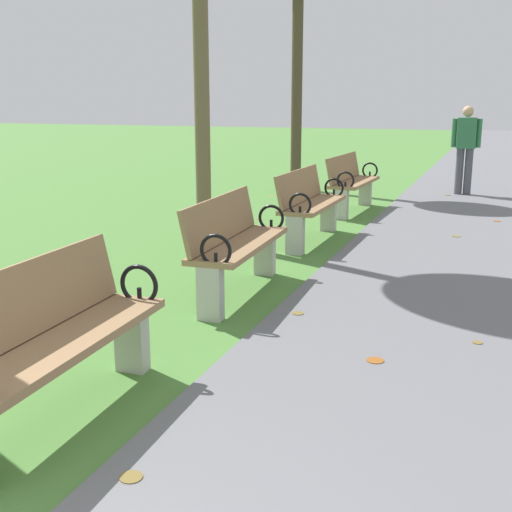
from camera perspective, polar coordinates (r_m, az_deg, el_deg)
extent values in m
cube|color=slate|center=(18.37, 19.59, 7.42)|extent=(2.65, 44.00, 0.02)
cube|color=#93704C|center=(3.68, -16.71, -7.21)|extent=(0.50, 1.62, 0.05)
cube|color=#93704C|center=(3.72, -19.36, -3.54)|extent=(0.19, 1.60, 0.40)
cube|color=#B7B5AD|center=(4.35, -10.91, -7.12)|extent=(0.20, 0.13, 0.45)
torus|color=black|center=(4.23, -10.29, -2.51)|extent=(0.27, 0.04, 0.27)
cylinder|color=black|center=(4.25, -10.24, -3.54)|extent=(0.03, 0.03, 0.12)
cube|color=#93704C|center=(5.85, -1.37, 1.05)|extent=(0.51, 1.62, 0.05)
cube|color=#93704C|center=(5.87, -3.13, 3.32)|extent=(0.19, 1.60, 0.40)
cube|color=#B7B5AD|center=(5.24, -4.05, -3.30)|extent=(0.21, 0.13, 0.45)
cube|color=#B7B5AD|center=(6.59, 0.78, 0.26)|extent=(0.21, 0.13, 0.45)
torus|color=black|center=(5.11, -3.58, 0.49)|extent=(0.27, 0.04, 0.27)
cylinder|color=black|center=(5.13, -3.56, -0.38)|extent=(0.03, 0.03, 0.12)
torus|color=black|center=(6.52, 1.35, 3.38)|extent=(0.27, 0.04, 0.27)
cylinder|color=black|center=(6.53, 1.35, 2.69)|extent=(0.03, 0.03, 0.12)
cube|color=#93704C|center=(8.12, 5.11, 4.55)|extent=(0.46, 1.60, 0.05)
cube|color=#93704C|center=(8.14, 3.85, 6.20)|extent=(0.14, 1.60, 0.40)
cube|color=#B7B5AD|center=(7.47, 3.47, 1.84)|extent=(0.20, 0.12, 0.45)
cube|color=#B7B5AD|center=(8.86, 6.42, 3.65)|extent=(0.20, 0.12, 0.45)
torus|color=black|center=(7.37, 3.91, 4.55)|extent=(0.27, 0.03, 0.27)
cylinder|color=black|center=(7.38, 3.90, 3.94)|extent=(0.03, 0.03, 0.12)
torus|color=black|center=(8.81, 6.90, 5.98)|extent=(0.27, 0.03, 0.27)
cylinder|color=black|center=(8.82, 6.88, 5.47)|extent=(0.03, 0.03, 0.12)
cube|color=#93704C|center=(10.42, 8.69, 6.46)|extent=(0.51, 1.62, 0.05)
cube|color=#93704C|center=(10.45, 7.72, 7.75)|extent=(0.19, 1.60, 0.40)
cube|color=#B7B5AD|center=(9.75, 7.52, 4.52)|extent=(0.21, 0.13, 0.45)
cube|color=#B7B5AD|center=(11.17, 9.62, 5.60)|extent=(0.21, 0.13, 0.45)
torus|color=black|center=(9.66, 7.90, 6.62)|extent=(0.27, 0.04, 0.27)
cylinder|color=black|center=(9.67, 7.89, 6.15)|extent=(0.03, 0.03, 0.12)
torus|color=black|center=(11.13, 10.02, 7.45)|extent=(0.27, 0.04, 0.27)
cylinder|color=black|center=(11.14, 10.00, 7.04)|extent=(0.03, 0.03, 0.12)
cylinder|color=brown|center=(8.09, -4.85, 15.78)|extent=(0.19, 0.19, 4.12)
cylinder|color=#4C3D2D|center=(12.95, 3.62, 14.50)|extent=(0.21, 0.21, 3.90)
cylinder|color=#4C4C56|center=(12.75, 17.49, 7.14)|extent=(0.14, 0.14, 0.85)
cylinder|color=#4C4C56|center=(12.75, 18.21, 7.09)|extent=(0.14, 0.14, 0.85)
cube|color=#33724C|center=(12.70, 18.08, 10.27)|extent=(0.36, 0.25, 0.56)
sphere|color=tan|center=(12.69, 18.22, 12.03)|extent=(0.20, 0.20, 0.20)
cylinder|color=#33724C|center=(12.69, 17.08, 10.34)|extent=(0.09, 0.09, 0.52)
cylinder|color=#33724C|center=(12.71, 19.09, 10.20)|extent=(0.09, 0.09, 0.52)
cylinder|color=brown|center=(5.39, 3.71, -5.06)|extent=(0.10, 0.10, 0.00)
cylinder|color=brown|center=(5.03, 18.96, -7.22)|extent=(0.09, 0.09, 0.00)
cylinder|color=#93511E|center=(4.52, 10.46, -9.03)|extent=(0.16, 0.16, 0.00)
cylinder|color=brown|center=(3.26, -10.96, -18.59)|extent=(0.14, 0.14, 0.00)
cylinder|color=brown|center=(12.58, 16.57, 5.18)|extent=(0.16, 0.16, 0.00)
cylinder|color=gold|center=(8.42, -5.34, 1.60)|extent=(0.11, 0.11, 0.00)
cylinder|color=#93511E|center=(9.73, 0.27, 3.30)|extent=(0.11, 0.11, 0.00)
cylinder|color=#AD6B23|center=(12.14, 1.40, 5.36)|extent=(0.11, 0.11, 0.00)
cylinder|color=#93511E|center=(10.09, 20.49, 2.91)|extent=(0.13, 0.13, 0.00)
cylinder|color=gold|center=(11.54, 3.67, 4.91)|extent=(0.09, 0.09, 0.00)
cylinder|color=brown|center=(8.78, 17.27, 1.68)|extent=(0.16, 0.16, 0.00)
cylinder|color=brown|center=(13.09, 8.21, 5.83)|extent=(0.10, 0.10, 0.00)
cylinder|color=gold|center=(6.96, 0.26, -0.90)|extent=(0.07, 0.07, 0.00)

